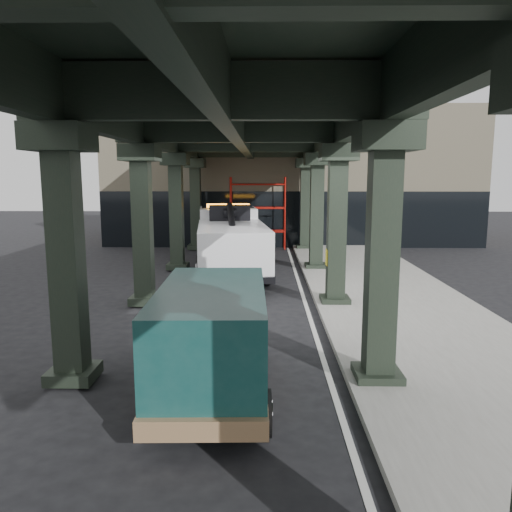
{
  "coord_description": "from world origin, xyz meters",
  "views": [
    {
      "loc": [
        0.38,
        -13.33,
        4.05
      ],
      "look_at": [
        0.13,
        1.31,
        1.7
      ],
      "focal_mm": 35.0,
      "sensor_mm": 36.0,
      "label": 1
    }
  ],
  "objects": [
    {
      "name": "lane_stripe",
      "position": [
        1.7,
        2.0,
        0.01
      ],
      "size": [
        0.12,
        38.0,
        0.01
      ],
      "primitive_type": "cube",
      "color": "silver",
      "rests_on": "ground"
    },
    {
      "name": "building",
      "position": [
        2.0,
        20.0,
        4.0
      ],
      "size": [
        22.0,
        10.0,
        8.0
      ],
      "primitive_type": "cube",
      "color": "#C6B793",
      "rests_on": "ground"
    },
    {
      "name": "sidewalk",
      "position": [
        4.5,
        2.0,
        0.07
      ],
      "size": [
        5.0,
        40.0,
        0.15
      ],
      "primitive_type": "cube",
      "color": "gray",
      "rests_on": "ground"
    },
    {
      "name": "tow_truck",
      "position": [
        -1.06,
        7.38,
        1.45
      ],
      "size": [
        3.49,
        9.25,
        2.97
      ],
      "rotation": [
        0.0,
        0.0,
        0.11
      ],
      "color": "black",
      "rests_on": "ground"
    },
    {
      "name": "scaffolding",
      "position": [
        0.0,
        14.64,
        2.11
      ],
      "size": [
        3.08,
        0.88,
        4.0
      ],
      "color": "#B4160E",
      "rests_on": "ground"
    },
    {
      "name": "towed_van",
      "position": [
        -0.57,
        -4.39,
        1.12
      ],
      "size": [
        2.19,
        5.18,
        2.08
      ],
      "rotation": [
        0.0,
        0.0,
        0.03
      ],
      "color": "#12423F",
      "rests_on": "ground"
    },
    {
      "name": "ground",
      "position": [
        0.0,
        0.0,
        0.0
      ],
      "size": [
        90.0,
        90.0,
        0.0
      ],
      "primitive_type": "plane",
      "color": "black",
      "rests_on": "ground"
    },
    {
      "name": "viaduct",
      "position": [
        -0.4,
        2.0,
        5.46
      ],
      "size": [
        7.4,
        32.0,
        6.4
      ],
      "color": "#1F2A21",
      "rests_on": "ground"
    }
  ]
}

